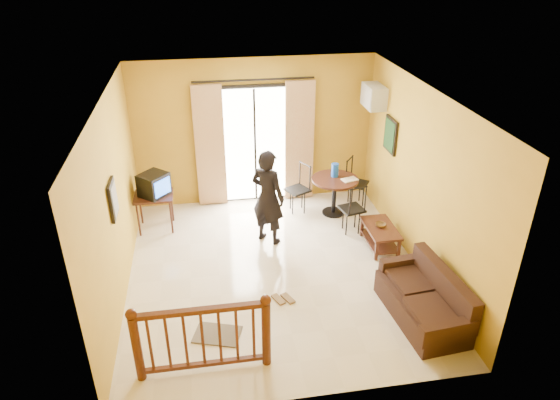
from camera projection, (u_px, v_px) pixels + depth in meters
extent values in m
plane|color=beige|center=(275.00, 270.00, 7.87)|extent=(5.00, 5.00, 0.00)
plane|color=white|center=(274.00, 96.00, 6.57)|extent=(5.00, 5.00, 0.00)
plane|color=#B78C23|center=(254.00, 132.00, 9.41)|extent=(4.50, 0.00, 4.50)
plane|color=#B78C23|center=(312.00, 300.00, 5.04)|extent=(4.50, 0.00, 4.50)
plane|color=#B78C23|center=(114.00, 203.00, 6.90)|extent=(0.00, 5.00, 5.00)
plane|color=#B78C23|center=(421.00, 180.00, 7.55)|extent=(0.00, 5.00, 5.00)
cube|color=black|center=(255.00, 145.00, 9.51)|extent=(1.34, 0.03, 2.34)
cube|color=white|center=(255.00, 146.00, 9.48)|extent=(1.20, 0.04, 2.20)
cube|color=black|center=(255.00, 146.00, 9.46)|extent=(0.04, 0.02, 2.20)
cube|color=beige|center=(210.00, 147.00, 9.29)|extent=(0.55, 0.08, 2.35)
cube|color=beige|center=(299.00, 142.00, 9.54)|extent=(0.55, 0.08, 2.35)
cylinder|color=black|center=(254.00, 80.00, 8.85)|extent=(2.20, 0.04, 0.04)
cube|color=black|center=(153.00, 196.00, 8.72)|extent=(0.67, 0.56, 0.04)
cylinder|color=black|center=(138.00, 220.00, 8.64)|extent=(0.04, 0.04, 0.65)
cylinder|color=black|center=(171.00, 217.00, 8.72)|extent=(0.04, 0.04, 0.65)
cylinder|color=black|center=(141.00, 208.00, 9.03)|extent=(0.04, 0.04, 0.65)
cylinder|color=black|center=(172.00, 205.00, 9.11)|extent=(0.04, 0.04, 0.65)
cube|color=black|center=(154.00, 185.00, 8.62)|extent=(0.60, 0.60, 0.40)
cube|color=#2A6AFC|center=(162.00, 187.00, 8.53)|extent=(0.25, 0.28, 0.29)
cube|color=black|center=(113.00, 199.00, 6.66)|extent=(0.04, 0.42, 0.52)
cube|color=#615C53|center=(115.00, 199.00, 6.66)|extent=(0.01, 0.34, 0.44)
cylinder|color=black|center=(335.00, 180.00, 9.19)|extent=(0.87, 0.87, 0.04)
cylinder|color=black|center=(334.00, 197.00, 9.35)|extent=(0.08, 0.08, 0.70)
cylinder|color=black|center=(333.00, 212.00, 9.51)|extent=(0.42, 0.42, 0.03)
cylinder|color=blue|center=(335.00, 170.00, 9.21)|extent=(0.14, 0.14, 0.25)
cube|color=silver|center=(350.00, 180.00, 9.12)|extent=(0.32, 0.25, 0.02)
cube|color=silver|center=(374.00, 96.00, 8.88)|extent=(0.30, 0.60, 0.40)
cube|color=gray|center=(366.00, 97.00, 8.86)|extent=(0.02, 0.56, 0.36)
cube|color=black|center=(391.00, 135.00, 8.56)|extent=(0.04, 0.50, 0.60)
cube|color=black|center=(389.00, 135.00, 8.56)|extent=(0.01, 0.42, 0.52)
cube|color=black|center=(381.00, 228.00, 8.32)|extent=(0.47, 0.85, 0.04)
cube|color=black|center=(379.00, 241.00, 8.43)|extent=(0.43, 0.81, 0.03)
cube|color=black|center=(376.00, 250.00, 8.04)|extent=(0.05, 0.05, 0.36)
cube|color=black|center=(399.00, 248.00, 8.10)|extent=(0.05, 0.05, 0.36)
cube|color=black|center=(362.00, 227.00, 8.70)|extent=(0.05, 0.05, 0.36)
cube|color=black|center=(383.00, 225.00, 8.76)|extent=(0.05, 0.05, 0.36)
imported|color=brown|center=(381.00, 225.00, 8.31)|extent=(0.20, 0.20, 0.06)
cube|color=black|center=(421.00, 307.00, 6.80)|extent=(0.86, 1.52, 0.36)
cube|color=black|center=(444.00, 286.00, 6.69)|extent=(0.30, 1.46, 0.50)
cube|color=black|center=(447.00, 332.00, 6.09)|extent=(0.74, 0.21, 0.27)
cube|color=black|center=(403.00, 265.00, 7.33)|extent=(0.74, 0.21, 0.27)
cube|color=black|center=(430.00, 311.00, 6.42)|extent=(0.55, 0.63, 0.09)
cube|color=black|center=(411.00, 281.00, 6.98)|extent=(0.55, 0.63, 0.09)
imported|color=black|center=(268.00, 197.00, 8.28)|extent=(0.72, 0.70, 1.67)
cylinder|color=#471E0F|center=(137.00, 349.00, 5.73)|extent=(0.11, 0.11, 0.92)
cylinder|color=#471E0F|center=(266.00, 334.00, 5.94)|extent=(0.11, 0.11, 0.92)
sphere|color=#471E0F|center=(131.00, 314.00, 5.49)|extent=(0.13, 0.13, 0.13)
sphere|color=#471E0F|center=(266.00, 300.00, 5.71)|extent=(0.13, 0.13, 0.13)
cube|color=#471E0F|center=(200.00, 311.00, 5.62)|extent=(1.55, 0.08, 0.06)
cube|color=#471E0F|center=(205.00, 364.00, 6.00)|extent=(1.55, 0.06, 0.05)
cube|color=#60584D|center=(217.00, 334.00, 6.58)|extent=(0.69, 0.57, 0.02)
cube|color=brown|center=(278.00, 299.00, 7.21)|extent=(0.19, 0.27, 0.03)
cube|color=brown|center=(288.00, 298.00, 7.23)|extent=(0.19, 0.27, 0.03)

